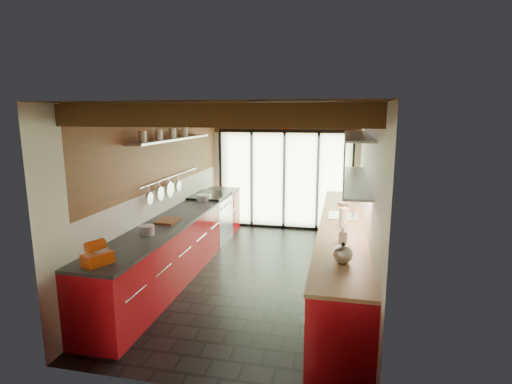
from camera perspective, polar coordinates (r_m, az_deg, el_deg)
ground at (r=6.44m, az=0.35°, el=-11.70°), size 5.50×5.50×0.00m
room_shell at (r=6.00m, az=0.37°, el=3.02°), size 5.50×5.50×5.50m
ceiling_beams at (r=6.31m, az=1.10°, el=10.78°), size 3.14×5.06×4.90m
glass_door at (r=8.64m, az=4.08°, el=5.48°), size 2.95×0.10×2.90m
left_counter at (r=6.65m, az=-10.54°, el=-6.94°), size 0.68×5.00×0.92m
range_stove at (r=7.94m, az=-6.51°, el=-3.78°), size 0.66×0.90×0.97m
right_counter at (r=6.16m, az=12.17°, el=-8.46°), size 0.68×5.00×0.92m
sink_assembly at (r=6.40m, az=12.49°, el=-3.06°), size 0.45×0.52×0.43m
upper_cabinets_right at (r=6.15m, az=14.16°, el=4.73°), size 0.34×3.00×3.00m
left_wall_fixtures at (r=6.57m, az=-12.04°, el=5.47°), size 0.28×2.60×0.96m
stand_mixer at (r=4.60m, az=-21.66°, el=-8.30°), size 0.29×0.35×0.28m
pot_large at (r=5.49m, az=-15.35°, el=-5.29°), size 0.21×0.21×0.13m
pot_small at (r=7.48m, az=-7.49°, el=-0.76°), size 0.37×0.37×0.11m
cutting_board at (r=6.07m, az=-12.49°, el=-4.06°), size 0.29×0.40×0.03m
kettle at (r=4.42m, az=12.30°, el=-8.50°), size 0.24×0.28×0.25m
paper_towel at (r=5.82m, az=12.35°, el=-3.53°), size 0.14×0.14×0.32m
soap_bottle at (r=5.09m, az=12.32°, el=-5.89°), size 0.10×0.10×0.22m
bowl at (r=7.21m, az=12.34°, el=-1.59°), size 0.27×0.27×0.05m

